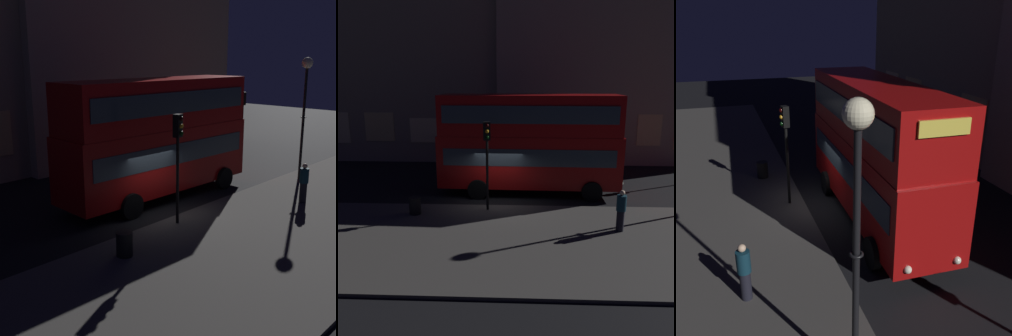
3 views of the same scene
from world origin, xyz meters
TOP-DOWN VIEW (x-y plane):
  - ground_plane at (0.00, 0.00)m, footprint 80.00×80.00m
  - sidewalk_slab at (0.00, -4.70)m, footprint 44.00×7.86m
  - building_with_clock at (-7.84, 12.93)m, footprint 17.21×7.84m
  - building_plain_facade at (7.69, 13.36)m, footprint 16.61×10.01m
  - double_decker_bus at (1.60, 1.64)m, footprint 9.90×2.98m
  - traffic_light_near_kerb at (-0.41, -1.41)m, footprint 0.36×0.39m
  - pedestrian at (5.28, -3.70)m, footprint 0.39×0.39m
  - litter_bin at (-3.73, -2.12)m, footprint 0.54×0.54m

SIDE VIEW (x-z plane):
  - ground_plane at x=0.00m, z-range 0.00..0.00m
  - sidewalk_slab at x=0.00m, z-range 0.00..0.12m
  - litter_bin at x=-3.73m, z-range 0.12..0.93m
  - pedestrian at x=5.28m, z-range 0.14..1.89m
  - double_decker_bus at x=1.60m, z-range 0.33..5.77m
  - traffic_light_near_kerb at x=-0.41m, z-range 1.03..5.26m
  - building_plain_facade at x=7.69m, z-range 0.00..16.88m
  - building_with_clock at x=-7.84m, z-range 0.00..18.60m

